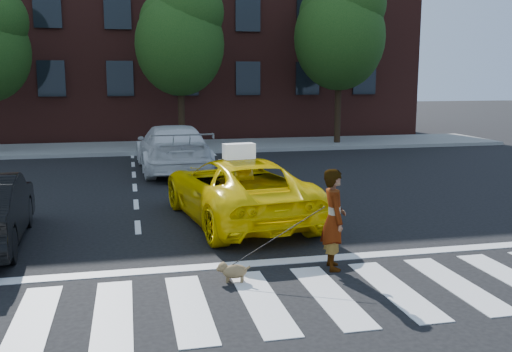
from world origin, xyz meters
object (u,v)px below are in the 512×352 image
(taxi, at_px, (237,189))
(woman, at_px, (334,219))
(dog, at_px, (232,271))
(white_suv, at_px, (172,148))
(tree_mid, at_px, (180,33))
(tree_right, at_px, (341,26))

(taxi, bearing_deg, woman, 97.02)
(woman, bearing_deg, dog, 105.80)
(white_suv, bearing_deg, tree_mid, -100.96)
(taxi, xyz_separation_m, woman, (0.92, -3.44, 0.13))
(tree_mid, distance_m, dog, 16.83)
(tree_mid, relative_size, woman, 4.33)
(tree_mid, xyz_separation_m, dog, (-0.79, -16.15, -4.68))
(tree_mid, relative_size, dog, 13.86)
(tree_right, xyz_separation_m, woman, (-6.09, -15.90, -4.44))
(white_suv, bearing_deg, dog, 88.20)
(white_suv, relative_size, woman, 3.24)
(tree_mid, xyz_separation_m, white_suv, (-0.86, -5.56, -4.08))
(white_suv, distance_m, woman, 10.49)
(white_suv, distance_m, dog, 10.61)
(tree_right, xyz_separation_m, dog, (-7.79, -16.15, -5.09))
(taxi, bearing_deg, dog, 70.07)
(tree_mid, bearing_deg, white_suv, -98.80)
(tree_mid, xyz_separation_m, woman, (0.91, -15.90, -4.03))
(white_suv, bearing_deg, tree_right, -146.89)
(taxi, bearing_deg, white_suv, -90.85)
(woman, xyz_separation_m, dog, (-1.70, -0.25, -0.64))
(white_suv, height_order, dog, white_suv)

